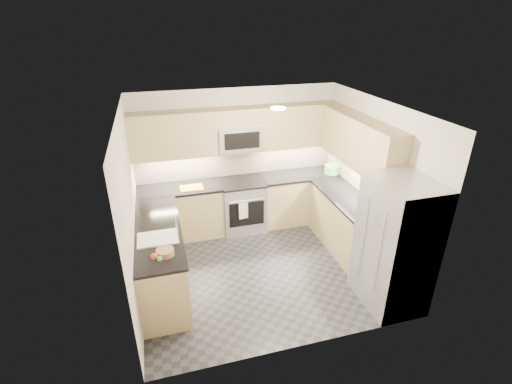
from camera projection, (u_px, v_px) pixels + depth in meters
name	position (u px, v px, depth m)	size (l,w,h in m)	color
floor	(262.00, 267.00, 5.82)	(3.60, 3.20, 0.00)	black
ceiling	(263.00, 108.00, 4.74)	(3.60, 3.20, 0.02)	beige
wall_back	(237.00, 158.00, 6.67)	(3.60, 0.02, 2.50)	beige
wall_front	(306.00, 260.00, 3.89)	(3.60, 0.02, 2.50)	beige
wall_left	(131.00, 212.00, 4.84)	(0.02, 3.20, 2.50)	beige
wall_right	(374.00, 182.00, 5.72)	(0.02, 3.20, 2.50)	beige
base_cab_back_left	(182.00, 213.00, 6.49)	(1.42, 0.60, 0.90)	tan
base_cab_back_right	(298.00, 198.00, 7.02)	(1.42, 0.60, 0.90)	tan
base_cab_right	(346.00, 225.00, 6.12)	(0.60, 1.70, 0.90)	tan
base_cab_peninsula	(161.00, 259.00, 5.26)	(0.60, 2.00, 0.90)	tan
countertop_back_left	(179.00, 189.00, 6.29)	(1.42, 0.63, 0.04)	black
countertop_back_right	(299.00, 175.00, 6.82)	(1.42, 0.63, 0.04)	black
countertop_right	(350.00, 199.00, 5.92)	(0.63, 1.70, 0.04)	black
countertop_peninsula	(157.00, 231.00, 5.06)	(0.63, 2.00, 0.04)	black
upper_cab_back	(239.00, 130.00, 6.27)	(3.60, 0.35, 0.75)	tan
upper_cab_right	(359.00, 142.00, 5.67)	(0.35, 1.95, 0.75)	tan
backsplash_back	(237.00, 161.00, 6.69)	(3.60, 0.01, 0.51)	tan
backsplash_right	(359.00, 174.00, 6.14)	(0.01, 2.30, 0.51)	tan
gas_range	(242.00, 205.00, 6.73)	(0.76, 0.65, 0.91)	#ABADB3
range_cooktop	(242.00, 182.00, 6.53)	(0.76, 0.65, 0.03)	black
oven_door_glass	(247.00, 214.00, 6.45)	(0.62, 0.02, 0.45)	black
oven_handle	(247.00, 201.00, 6.31)	(0.02, 0.02, 0.60)	#B2B5BA
microwave	(239.00, 137.00, 6.31)	(0.76, 0.40, 0.40)	#A3A7AB
microwave_door	(242.00, 141.00, 6.13)	(0.60, 0.01, 0.28)	black
refrigerator	(395.00, 244.00, 4.79)	(0.70, 0.90, 1.80)	#ACADB4
fridge_handle_left	(378.00, 253.00, 4.52)	(0.02, 0.02, 1.20)	#B2B5BA
fridge_handle_right	(363.00, 238.00, 4.83)	(0.02, 0.02, 1.20)	#B2B5BA
sink_basin	(158.00, 243.00, 4.86)	(0.52, 0.38, 0.16)	white
faucet	(177.00, 227.00, 4.84)	(0.03, 0.03, 0.28)	silver
utensil_bowl	(332.00, 169.00, 6.82)	(0.27, 0.27, 0.15)	#5EB24C
cutting_board	(192.00, 188.00, 6.26)	(0.38, 0.27, 0.01)	orange
fruit_basket	(165.00, 252.00, 4.49)	(0.22, 0.22, 0.08)	#A47E4C
fruit_apple	(154.00, 256.00, 4.28)	(0.08, 0.08, 0.08)	red
fruit_pear	(160.00, 259.00, 4.24)	(0.06, 0.06, 0.06)	green
dish_towel_check	(243.00, 211.00, 6.35)	(0.16, 0.01, 0.31)	white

